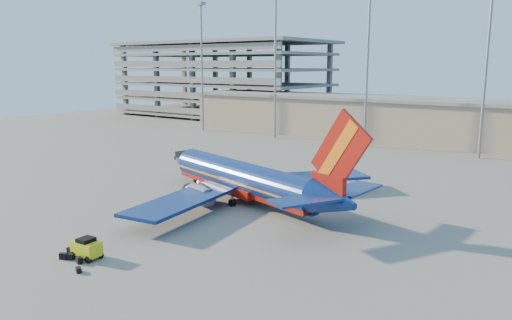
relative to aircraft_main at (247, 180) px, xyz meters
The scene contains 7 objects.
ground 3.80m from the aircraft_main, 91.27° to the right, with size 220.00×220.00×0.00m, color slate.
terminal_building 55.98m from the aircraft_main, 79.77° to the left, with size 122.00×16.00×8.50m.
parking_garage 94.85m from the aircraft_main, 131.11° to the left, with size 62.00×32.00×21.40m.
light_mast_row 45.92m from the aircraft_main, 83.46° to the left, with size 101.60×1.60×28.65m.
aircraft_main is the anchor object (origin of this frame).
baggage_tug 20.83m from the aircraft_main, 90.49° to the right, with size 2.40×1.53×1.67m.
luggage_pile 21.89m from the aircraft_main, 91.74° to the right, with size 4.53×2.42×0.50m.
Camera 1 is at (32.36, -40.07, 14.95)m, focal length 35.00 mm.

